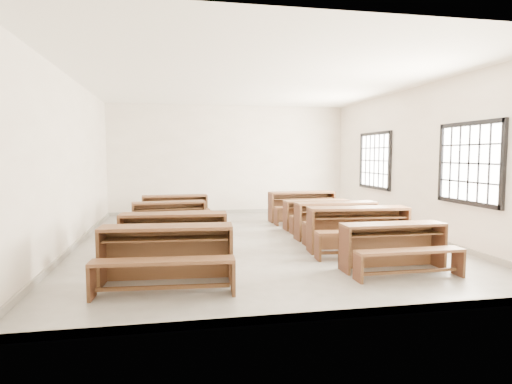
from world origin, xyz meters
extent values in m
plane|color=gray|center=(0.00, 0.00, 0.00)|extent=(8.50, 8.50, 0.00)
cube|color=white|center=(0.00, 0.00, 3.18)|extent=(7.00, 8.50, 0.05)
cube|color=silver|center=(0.00, 4.22, 1.60)|extent=(7.00, 0.05, 3.20)
cube|color=silver|center=(0.00, -4.22, 1.60)|extent=(7.00, 0.05, 3.20)
cube|color=silver|center=(-3.48, 0.00, 1.60)|extent=(0.05, 8.50, 3.20)
cube|color=silver|center=(3.48, 0.00, 1.60)|extent=(0.05, 8.50, 3.20)
cube|color=gray|center=(0.00, 4.23, 0.05)|extent=(7.00, 0.04, 0.10)
cube|color=gray|center=(0.00, -4.23, 0.05)|extent=(7.00, 0.04, 0.10)
cube|color=gray|center=(-3.48, 0.00, 0.05)|extent=(0.04, 8.50, 0.10)
cube|color=gray|center=(3.48, 0.00, 0.05)|extent=(0.04, 8.50, 0.10)
cube|color=white|center=(3.47, -1.80, 1.60)|extent=(0.02, 1.50, 1.30)
cube|color=black|center=(3.45, -1.80, 2.29)|extent=(0.06, 1.62, 0.08)
cube|color=black|center=(3.45, -1.80, 0.91)|extent=(0.06, 1.62, 0.08)
cube|color=black|center=(3.45, -2.59, 1.60)|extent=(0.06, 0.08, 1.46)
cube|color=black|center=(3.45, -1.01, 1.60)|extent=(0.06, 0.08, 1.46)
cube|color=white|center=(3.47, 1.80, 1.60)|extent=(0.02, 1.50, 1.30)
cube|color=black|center=(3.45, 1.80, 2.29)|extent=(0.06, 1.62, 0.08)
cube|color=black|center=(3.45, 1.80, 0.91)|extent=(0.06, 1.62, 0.08)
cube|color=black|center=(3.45, 1.01, 1.60)|extent=(0.06, 0.08, 1.46)
cube|color=black|center=(3.45, 2.59, 1.60)|extent=(0.06, 0.08, 1.46)
cube|color=brown|center=(-1.73, -2.61, 0.77)|extent=(1.80, 0.57, 0.04)
cube|color=brown|center=(-1.71, -2.41, 0.38)|extent=(1.77, 0.17, 0.75)
cube|color=#4D291A|center=(-2.59, -2.55, 0.38)|extent=(0.08, 0.44, 0.75)
cube|color=#4D291A|center=(-0.87, -2.67, 0.38)|extent=(0.08, 0.44, 0.75)
cube|color=#4D291A|center=(-1.73, -2.63, 0.62)|extent=(1.66, 0.45, 0.02)
cube|color=brown|center=(-1.77, -3.15, 0.44)|extent=(1.79, 0.43, 0.04)
cube|color=#4D291A|center=(-2.63, -3.09, 0.21)|extent=(0.07, 0.31, 0.42)
cube|color=#4D291A|center=(-0.91, -3.21, 0.21)|extent=(0.07, 0.31, 0.42)
cube|color=#4D291A|center=(-1.77, -3.15, 0.11)|extent=(1.64, 0.17, 0.04)
cube|color=brown|center=(-1.64, -1.28, 0.76)|extent=(1.77, 0.56, 0.04)
cube|color=brown|center=(-1.62, -1.09, 0.37)|extent=(1.75, 0.17, 0.74)
cube|color=#4D291A|center=(-2.49, -1.22, 0.37)|extent=(0.07, 0.44, 0.74)
cube|color=#4D291A|center=(-0.79, -1.34, 0.37)|extent=(0.07, 0.44, 0.74)
cube|color=#4D291A|center=(-1.64, -1.31, 0.61)|extent=(1.64, 0.44, 0.02)
cube|color=brown|center=(-1.68, -1.82, 0.44)|extent=(1.76, 0.43, 0.04)
cube|color=#4D291A|center=(-2.53, -1.76, 0.21)|extent=(0.07, 0.31, 0.42)
cube|color=#4D291A|center=(-0.83, -1.88, 0.21)|extent=(0.07, 0.31, 0.42)
cube|color=#4D291A|center=(-1.68, -1.82, 0.11)|extent=(1.62, 0.17, 0.04)
cube|color=brown|center=(-1.63, -0.19, 0.64)|extent=(1.48, 0.51, 0.04)
cube|color=brown|center=(-1.65, -0.02, 0.31)|extent=(1.45, 0.18, 0.62)
cube|color=#4D291A|center=(-2.33, -0.26, 0.31)|extent=(0.07, 0.37, 0.62)
cube|color=#4D291A|center=(-0.92, -0.12, 0.31)|extent=(0.07, 0.37, 0.62)
cube|color=#4D291A|center=(-1.63, -0.21, 0.51)|extent=(1.37, 0.41, 0.02)
cube|color=brown|center=(-1.58, -0.63, 0.36)|extent=(1.47, 0.40, 0.04)
cube|color=#4D291A|center=(-2.29, -0.70, 0.17)|extent=(0.06, 0.26, 0.35)
cube|color=#4D291A|center=(-0.88, -0.56, 0.17)|extent=(0.06, 0.26, 0.35)
cube|color=#4D291A|center=(-1.58, -0.63, 0.09)|extent=(1.34, 0.18, 0.04)
cube|color=brown|center=(-1.75, 1.16, 0.70)|extent=(1.63, 0.59, 0.04)
cube|color=brown|center=(-1.77, 1.34, 0.34)|extent=(1.58, 0.23, 0.68)
cube|color=#4D291A|center=(-2.52, 1.07, 0.34)|extent=(0.09, 0.40, 0.68)
cube|color=#4D291A|center=(-0.98, 1.26, 0.34)|extent=(0.09, 0.40, 0.68)
cube|color=#4D291A|center=(-1.75, 1.14, 0.56)|extent=(1.50, 0.47, 0.02)
cube|color=brown|center=(-1.69, 0.68, 0.40)|extent=(1.61, 0.47, 0.04)
cube|color=#4D291A|center=(-2.46, 0.59, 0.19)|extent=(0.07, 0.28, 0.38)
cube|color=#4D291A|center=(-0.92, 0.77, 0.19)|extent=(0.07, 0.28, 0.38)
cube|color=#4D291A|center=(-1.69, 0.68, 0.10)|extent=(1.47, 0.23, 0.04)
cube|color=brown|center=(-1.62, 2.51, 0.71)|extent=(1.64, 0.49, 0.04)
cube|color=brown|center=(-1.63, 2.69, 0.34)|extent=(1.62, 0.13, 0.69)
cube|color=#4D291A|center=(-2.40, 2.47, 0.34)|extent=(0.06, 0.41, 0.69)
cube|color=#4D291A|center=(-0.83, 2.55, 0.34)|extent=(0.06, 0.41, 0.69)
cube|color=#4D291A|center=(-1.61, 2.49, 0.57)|extent=(1.51, 0.38, 0.02)
cube|color=brown|center=(-1.59, 2.01, 0.41)|extent=(1.63, 0.37, 0.04)
cube|color=#4D291A|center=(-2.38, 1.97, 0.19)|extent=(0.06, 0.29, 0.38)
cube|color=#4D291A|center=(-0.80, 2.06, 0.19)|extent=(0.06, 0.29, 0.38)
cube|color=#4D291A|center=(-1.59, 2.01, 0.10)|extent=(1.50, 0.13, 0.04)
cube|color=brown|center=(1.64, -2.54, 0.70)|extent=(1.59, 0.40, 0.04)
cube|color=brown|center=(1.63, -2.36, 0.34)|extent=(1.59, 0.04, 0.68)
cube|color=#4D291A|center=(0.86, -2.54, 0.34)|extent=(0.04, 0.40, 0.68)
cube|color=#4D291A|center=(2.41, -2.54, 0.34)|extent=(0.04, 0.40, 0.68)
cube|color=#4D291A|center=(1.64, -2.56, 0.56)|extent=(1.47, 0.30, 0.02)
cube|color=brown|center=(1.64, -3.03, 0.40)|extent=(1.59, 0.28, 0.04)
cube|color=#4D291A|center=(0.86, -3.03, 0.19)|extent=(0.04, 0.28, 0.38)
cube|color=#4D291A|center=(2.41, -3.02, 0.19)|extent=(0.04, 0.28, 0.38)
cube|color=#4D291A|center=(1.64, -3.03, 0.10)|extent=(1.47, 0.05, 0.04)
cube|color=brown|center=(1.64, -1.27, 0.79)|extent=(1.83, 0.59, 0.05)
cube|color=brown|center=(1.65, -1.07, 0.38)|extent=(1.80, 0.19, 0.77)
cube|color=#4D291A|center=(0.76, -1.20, 0.38)|extent=(0.08, 0.45, 0.77)
cube|color=#4D291A|center=(2.51, -1.34, 0.38)|extent=(0.08, 0.45, 0.77)
cube|color=#4D291A|center=(1.63, -1.29, 0.63)|extent=(1.69, 0.47, 0.02)
cube|color=brown|center=(1.59, -1.82, 0.45)|extent=(1.82, 0.46, 0.05)
cube|color=#4D291A|center=(0.72, -1.75, 0.21)|extent=(0.07, 0.32, 0.43)
cube|color=#4D291A|center=(2.47, -1.89, 0.21)|extent=(0.07, 0.32, 0.43)
cube|color=#4D291A|center=(1.59, -1.82, 0.11)|extent=(1.67, 0.19, 0.05)
cube|color=brown|center=(1.68, -0.08, 0.75)|extent=(1.72, 0.46, 0.04)
cube|color=brown|center=(1.68, 0.11, 0.36)|extent=(1.71, 0.08, 0.73)
cube|color=#4D291A|center=(0.85, -0.10, 0.36)|extent=(0.05, 0.43, 0.73)
cube|color=#4D291A|center=(2.52, -0.06, 0.36)|extent=(0.05, 0.43, 0.73)
cube|color=#4D291A|center=(1.68, -0.10, 0.60)|extent=(1.59, 0.35, 0.02)
cube|color=brown|center=(1.69, -0.60, 0.43)|extent=(1.72, 0.33, 0.04)
cube|color=#4D291A|center=(0.86, -0.62, 0.20)|extent=(0.05, 0.30, 0.41)
cube|color=#4D291A|center=(2.53, -0.59, 0.20)|extent=(0.05, 0.30, 0.41)
cube|color=#4D291A|center=(1.69, -0.60, 0.11)|extent=(1.58, 0.08, 0.04)
cube|color=brown|center=(1.66, 1.11, 0.67)|extent=(1.54, 0.44, 0.04)
cube|color=brown|center=(1.65, 1.28, 0.33)|extent=(1.53, 0.09, 0.65)
cube|color=#4D291A|center=(0.91, 1.08, 0.33)|extent=(0.05, 0.38, 0.65)
cube|color=#4D291A|center=(2.40, 1.13, 0.33)|extent=(0.05, 0.38, 0.65)
cube|color=#4D291A|center=(1.66, 1.09, 0.54)|extent=(1.43, 0.34, 0.02)
cube|color=brown|center=(1.67, 0.64, 0.38)|extent=(1.54, 0.32, 0.04)
cube|color=#4D291A|center=(0.93, 0.61, 0.18)|extent=(0.05, 0.27, 0.36)
cube|color=#4D291A|center=(2.42, 0.66, 0.18)|extent=(0.05, 0.27, 0.36)
cube|color=#4D291A|center=(1.67, 0.64, 0.10)|extent=(1.42, 0.10, 0.04)
cube|color=brown|center=(1.68, 2.34, 0.76)|extent=(1.76, 0.51, 0.04)
cube|color=brown|center=(1.67, 2.53, 0.37)|extent=(1.74, 0.12, 0.74)
cube|color=#4D291A|center=(0.83, 2.30, 0.37)|extent=(0.06, 0.44, 0.74)
cube|color=#4D291A|center=(2.52, 2.37, 0.37)|extent=(0.06, 0.44, 0.74)
cube|color=#4D291A|center=(1.68, 2.31, 0.61)|extent=(1.62, 0.39, 0.02)
cube|color=brown|center=(1.70, 1.80, 0.43)|extent=(1.75, 0.38, 0.04)
cube|color=#4D291A|center=(0.85, 1.77, 0.21)|extent=(0.06, 0.31, 0.41)
cube|color=#4D291A|center=(2.54, 1.84, 0.21)|extent=(0.06, 0.31, 0.41)
cube|color=#4D291A|center=(1.70, 1.80, 0.11)|extent=(1.61, 0.12, 0.04)
camera|label=1|loc=(-1.61, -8.44, 1.75)|focal=30.00mm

